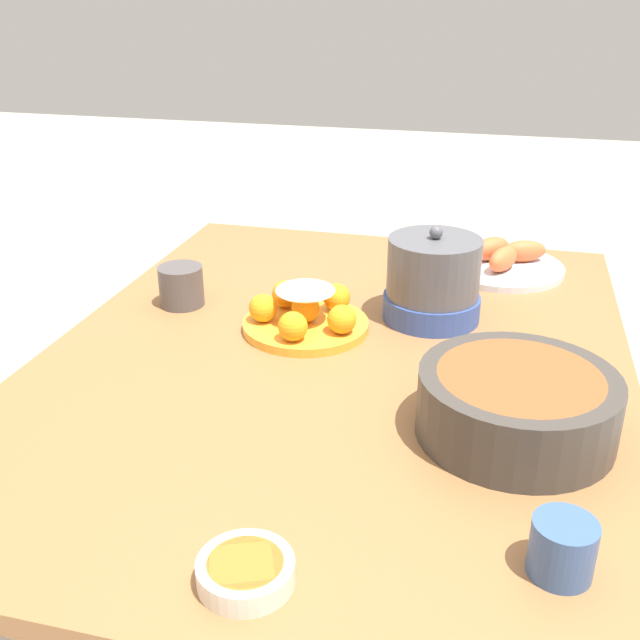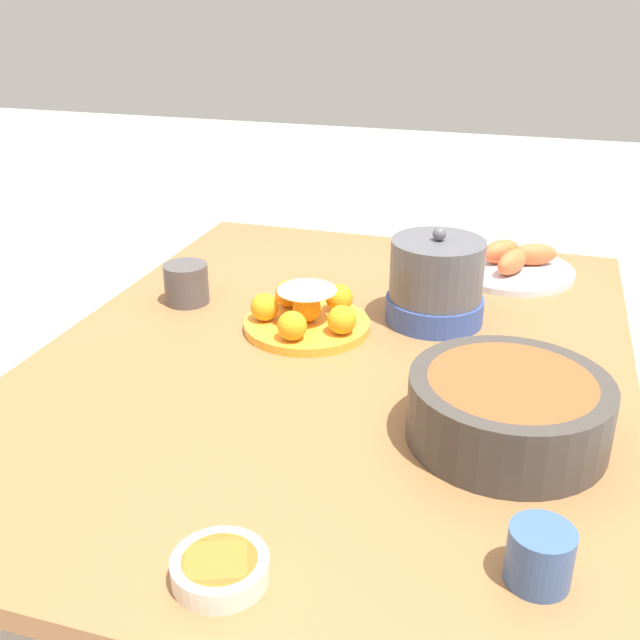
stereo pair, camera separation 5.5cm
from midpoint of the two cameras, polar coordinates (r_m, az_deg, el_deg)
dining_table at (r=1.31m, az=2.26°, el=-6.20°), size 1.27×0.97×0.73m
cake_plate at (r=1.33m, az=0.13°, el=0.46°), size 0.23×0.23×0.08m
serving_bowl at (r=1.05m, az=15.65°, el=-6.49°), size 0.27×0.27×0.09m
sauce_bowl at (r=0.83m, az=-5.61°, el=-18.32°), size 0.10×0.10×0.03m
seafood_platter at (r=1.66m, az=15.33°, el=4.06°), size 0.27×0.27×0.06m
cup_near at (r=1.46m, az=-9.08°, el=2.76°), size 0.09×0.09×0.08m
cup_far at (r=0.85m, az=18.29°, el=-16.72°), size 0.07×0.07×0.07m
warming_pot at (r=1.37m, az=9.98°, el=2.84°), size 0.18×0.18×0.18m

